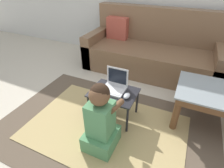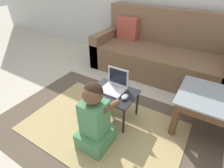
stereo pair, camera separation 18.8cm
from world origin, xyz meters
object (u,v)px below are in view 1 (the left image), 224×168
Objects in this scene: laptop_desk at (114,95)px; computer_mouse at (127,96)px; couch at (151,51)px; person_seated at (101,121)px; laptop at (114,86)px.

laptop_desk is 4.83× the size of computer_mouse.
couch is 20.30× the size of computer_mouse.
person_seated is (0.06, -0.41, 0.01)m from laptop_desk.
laptop is 0.35× the size of person_seated.
computer_mouse is at bearing -23.88° from laptop.
couch is at bearing 89.40° from person_seated.
laptop_desk is at bearing -93.37° from couch.
couch is 8.51× the size of laptop.
computer_mouse is (0.08, -1.36, 0.05)m from couch.
computer_mouse is (0.17, -0.08, -0.02)m from laptop.
computer_mouse reaches higher than laptop_desk.
couch is 4.20× the size of laptop_desk.
couch is at bearing 86.63° from laptop_desk.
couch is 1.33m from laptop_desk.
laptop is at bearing -94.07° from couch.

